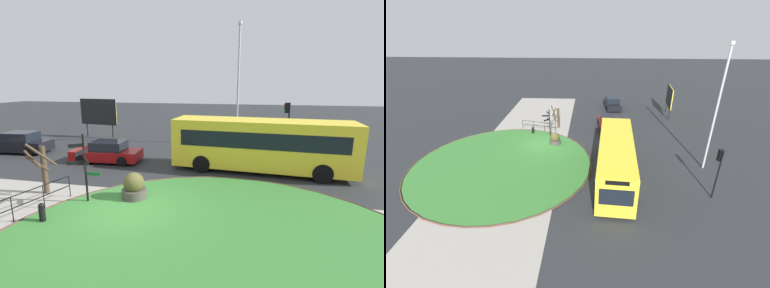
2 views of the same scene
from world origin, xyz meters
The scene contains 15 objects.
ground centered at (0.00, 0.00, 0.00)m, with size 120.00×120.00×0.00m, color #282B2D.
sidewalk_paving centered at (0.00, -1.94, 0.01)m, with size 32.00×8.12×0.02m, color #9E998E.
grass_island centered at (3.80, -2.78, 0.05)m, with size 14.60×14.60×0.10m, color #387A33.
grass_kerb_ring centered at (3.80, -2.78, 0.06)m, with size 14.91×14.91×0.11m, color brown.
signpost_directional centered at (-1.98, 0.27, 1.69)m, with size 1.30×0.78×3.00m.
bollard_foreground centered at (-2.60, -1.57, 0.41)m, with size 0.22×0.22×0.79m.
railing_grass_edge centered at (-3.56, -1.11, 0.65)m, with size 0.89×3.79×1.00m.
bus_yellow centered at (5.26, 6.39, 1.61)m, with size 10.08×3.20×2.98m.
car_near_lane centered at (-4.31, 6.32, 0.64)m, with size 4.46×2.05×1.38m.
car_far_lane centered at (-11.88, 7.36, 0.70)m, with size 4.54×2.13×1.52m.
traffic_light_near centered at (7.39, 12.80, 2.61)m, with size 0.49×0.30×3.55m.
lamppost_tall centered at (3.54, 13.72, 5.15)m, with size 0.32×0.32×9.70m.
billboard_left centered at (-9.29, 14.05, 2.34)m, with size 3.87×0.61×3.60m.
planter_near_signpost centered at (-0.20, 1.09, 0.55)m, with size 1.07×1.07×1.23m.
street_tree_bare centered at (-4.44, 0.81, 1.29)m, with size 1.48×0.94×2.52m.
Camera 1 is at (4.60, -9.48, 4.97)m, focal length 25.90 mm.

